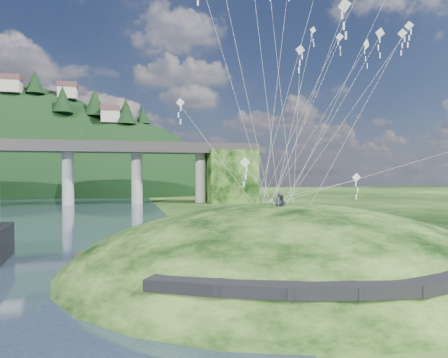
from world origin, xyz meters
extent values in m
plane|color=black|center=(0.00, 0.00, 0.00)|extent=(320.00, 320.00, 0.00)
ellipsoid|color=black|center=(8.00, 2.00, -1.50)|extent=(36.00, 32.00, 13.00)
cube|color=black|center=(-1.50, -8.00, 2.03)|extent=(4.32, 3.62, 0.71)
cube|color=black|center=(1.50, -9.65, 2.09)|extent=(4.10, 2.97, 0.61)
cube|color=black|center=(4.50, -10.65, 2.08)|extent=(3.85, 2.37, 0.62)
cube|color=black|center=(7.50, -11.10, 2.04)|extent=(3.62, 1.83, 0.66)
cube|color=black|center=(10.50, -10.90, 2.05)|extent=(3.82, 2.27, 0.68)
cylinder|color=#9A9691|center=(-16.50, 70.00, 6.50)|extent=(2.60, 2.60, 13.00)
cylinder|color=#9A9691|center=(-1.00, 70.00, 6.50)|extent=(2.60, 2.60, 13.00)
cylinder|color=#9A9691|center=(14.50, 70.00, 6.50)|extent=(2.60, 2.60, 13.00)
cube|color=black|center=(22.00, 70.00, 6.50)|extent=(12.00, 11.00, 13.00)
ellipsoid|color=black|center=(-40.00, 126.00, -6.00)|extent=(96.00, 68.00, 88.00)
ellipsoid|color=black|center=(-5.00, 118.00, -10.00)|extent=(76.00, 56.00, 72.00)
cone|color=black|center=(-31.40, 112.04, 36.68)|extent=(5.83, 5.83, 7.67)
cone|color=black|center=(-22.45, 107.08, 30.58)|extent=(6.47, 6.47, 8.51)
cone|color=black|center=(-13.22, 113.99, 31.23)|extent=(7.13, 7.13, 9.38)
cone|color=black|center=(-3.12, 109.03, 27.87)|extent=(6.56, 6.56, 8.63)
cone|color=black|center=(2.77, 114.63, 27.68)|extent=(4.88, 4.88, 6.42)
cube|color=#C0B5A4|center=(-38.00, 110.00, 34.28)|extent=(6.00, 5.00, 4.00)
cube|color=brown|center=(-38.00, 110.00, 36.98)|extent=(6.40, 5.40, 1.60)
cube|color=#C0B5A4|center=(-22.00, 116.00, 34.18)|extent=(6.00, 5.00, 4.00)
cube|color=brown|center=(-22.00, 116.00, 36.88)|extent=(6.40, 5.40, 1.60)
cube|color=#C0B5A4|center=(-8.00, 110.00, 25.88)|extent=(6.00, 5.00, 4.00)
cube|color=brown|center=(-8.00, 110.00, 28.58)|extent=(6.40, 5.40, 1.60)
cube|color=#382617|center=(-2.28, 7.97, 0.40)|extent=(12.47, 4.80, 0.31)
cylinder|color=#382617|center=(-7.43, 9.22, 0.18)|extent=(0.26, 0.26, 0.88)
cylinder|color=#382617|center=(-4.85, 8.60, 0.18)|extent=(0.26, 0.26, 0.88)
cylinder|color=#382617|center=(-2.28, 7.97, 0.18)|extent=(0.26, 0.26, 0.88)
cylinder|color=#382617|center=(0.30, 7.35, 0.18)|extent=(0.26, 0.26, 0.88)
cylinder|color=#382617|center=(2.87, 6.72, 0.18)|extent=(0.26, 0.26, 0.88)
imported|color=#22242E|center=(7.55, 2.33, 5.99)|extent=(0.86, 0.80, 1.98)
imported|color=#22242E|center=(7.27, 1.10, 5.83)|extent=(0.85, 0.68, 1.70)
cube|color=silver|center=(15.85, -1.75, 18.03)|extent=(0.54, 0.47, 0.66)
cube|color=silver|center=(15.85, -1.75, 17.55)|extent=(0.09, 0.05, 0.40)
cube|color=silver|center=(15.85, -1.75, 17.06)|extent=(0.09, 0.05, 0.40)
cube|color=silver|center=(15.85, -1.75, 16.58)|extent=(0.09, 0.05, 0.40)
cube|color=silver|center=(5.51, 4.72, 8.43)|extent=(0.84, 0.34, 0.87)
cube|color=silver|center=(5.51, 4.72, 7.81)|extent=(0.11, 0.04, 0.51)
cube|color=silver|center=(5.51, 4.72, 7.20)|extent=(0.11, 0.04, 0.51)
cube|color=silver|center=(5.51, 4.72, 6.58)|extent=(0.11, 0.04, 0.51)
cube|color=silver|center=(16.43, 1.77, 19.28)|extent=(0.85, 0.32, 0.82)
cube|color=silver|center=(16.43, 1.77, 18.67)|extent=(0.11, 0.05, 0.49)
cube|color=silver|center=(16.43, 1.77, 18.07)|extent=(0.11, 0.05, 0.49)
cube|color=silver|center=(16.43, 1.77, 17.47)|extent=(0.11, 0.05, 0.49)
cube|color=silver|center=(-0.24, -4.90, 17.36)|extent=(0.09, 0.07, 0.45)
cube|color=silver|center=(8.71, -5.48, 17.87)|extent=(0.54, 0.71, 0.83)
cube|color=silver|center=(8.71, -5.48, 17.26)|extent=(0.10, 0.09, 0.49)
cube|color=silver|center=(8.71, -5.48, 16.66)|extent=(0.10, 0.09, 0.49)
cube|color=silver|center=(8.71, -5.48, 16.06)|extent=(0.10, 0.09, 0.49)
cube|color=silver|center=(8.21, -0.26, 16.65)|extent=(0.71, 0.26, 0.69)
cube|color=silver|center=(8.21, -0.26, 16.14)|extent=(0.09, 0.03, 0.41)
cube|color=silver|center=(8.21, -0.26, 15.64)|extent=(0.09, 0.03, 0.41)
cube|color=silver|center=(8.21, -0.26, 15.14)|extent=(0.09, 0.03, 0.41)
cube|color=silver|center=(-0.31, 2.49, 12.86)|extent=(0.60, 0.37, 0.66)
cube|color=silver|center=(-0.31, 2.49, 12.38)|extent=(0.09, 0.04, 0.39)
cube|color=silver|center=(-0.31, 2.49, 11.90)|extent=(0.09, 0.04, 0.39)
cube|color=silver|center=(-0.31, 2.49, 11.43)|extent=(0.09, 0.04, 0.39)
cube|color=silver|center=(13.60, 8.32, 21.52)|extent=(0.68, 0.22, 0.66)
cube|color=silver|center=(13.60, 8.32, 21.04)|extent=(0.09, 0.04, 0.39)
cube|color=silver|center=(13.60, 8.32, 20.56)|extent=(0.09, 0.04, 0.39)
cube|color=silver|center=(13.60, 8.32, 20.08)|extent=(0.09, 0.04, 0.39)
cube|color=silver|center=(17.64, -0.25, 19.28)|extent=(0.52, 0.54, 0.70)
cube|color=silver|center=(17.64, -0.25, 18.78)|extent=(0.09, 0.06, 0.41)
cube|color=silver|center=(17.64, -0.25, 18.27)|extent=(0.09, 0.06, 0.41)
cube|color=silver|center=(17.64, -0.25, 17.76)|extent=(0.09, 0.06, 0.41)
cube|color=silver|center=(14.19, 0.37, 17.72)|extent=(0.72, 0.38, 0.78)
cube|color=silver|center=(14.19, 0.37, 17.17)|extent=(0.09, 0.08, 0.46)
cube|color=silver|center=(14.19, 0.37, 16.61)|extent=(0.09, 0.08, 0.46)
cube|color=silver|center=(14.19, 0.37, 16.05)|extent=(0.09, 0.08, 0.46)
cube|color=silver|center=(14.15, 1.58, 7.17)|extent=(0.75, 0.18, 0.75)
cube|color=silver|center=(14.15, 1.58, 6.64)|extent=(0.10, 0.03, 0.43)
cube|color=silver|center=(14.15, 1.58, 6.11)|extent=(0.10, 0.03, 0.43)
cube|color=silver|center=(14.15, 1.58, 5.57)|extent=(0.10, 0.03, 0.43)
cube|color=silver|center=(15.44, 6.46, 20.41)|extent=(0.63, 0.45, 0.74)
cube|color=silver|center=(15.44, 6.46, 19.89)|extent=(0.09, 0.06, 0.43)
cube|color=silver|center=(15.44, 6.46, 19.36)|extent=(0.09, 0.06, 0.43)
cube|color=silver|center=(15.44, 6.46, 18.84)|extent=(0.09, 0.06, 0.43)
camera|label=1|loc=(-4.65, -27.54, 7.60)|focal=32.00mm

